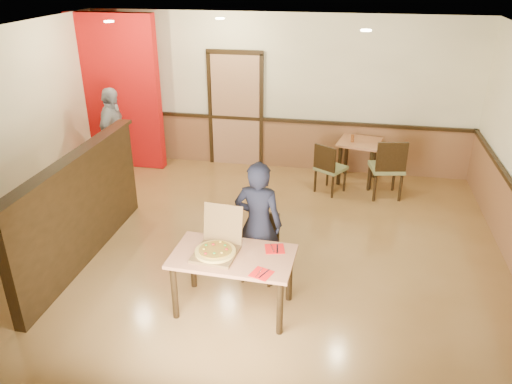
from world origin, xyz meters
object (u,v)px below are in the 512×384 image
(pizza_box, at_px, (217,248))
(condiment, at_px, (352,138))
(main_table, at_px, (233,263))
(side_chair_left, at_px, (329,167))
(diner_chair, at_px, (261,243))
(side_chair_right, at_px, (388,166))
(side_table, at_px, (359,151))
(passerby, at_px, (114,136))
(diner, at_px, (258,224))

(pizza_box, distance_m, condiment, 4.09)
(main_table, distance_m, side_chair_left, 3.43)
(diner_chair, xyz_separation_m, side_chair_right, (1.63, 2.57, 0.11))
(main_table, xyz_separation_m, pizza_box, (-0.18, 0.01, 0.17))
(main_table, xyz_separation_m, side_table, (1.34, 3.92, -0.03))
(pizza_box, bearing_deg, side_chair_right, 64.17)
(side_table, bearing_deg, main_table, -108.91)
(passerby, relative_size, pizza_box, 2.94)
(diner_chair, bearing_deg, side_chair_left, 81.77)
(side_chair_right, xyz_separation_m, passerby, (-4.67, -0.14, 0.28))
(diner_chair, relative_size, condiment, 6.16)
(condiment, bearing_deg, side_chair_right, -43.21)
(side_chair_right, bearing_deg, side_table, -64.48)
(side_table, xyz_separation_m, diner, (-1.17, -3.34, 0.22))
(side_chair_right, distance_m, side_table, 0.78)
(diner_chair, relative_size, side_chair_right, 0.80)
(main_table, height_order, side_chair_left, side_chair_left)
(side_table, relative_size, condiment, 6.12)
(side_chair_left, bearing_deg, diner, 107.99)
(side_chair_right, xyz_separation_m, condiment, (-0.59, 0.56, 0.25))
(diner_chair, distance_m, side_chair_left, 2.68)
(diner_chair, bearing_deg, condiment, 78.16)
(main_table, height_order, side_table, side_table)
(main_table, distance_m, side_table, 4.15)
(side_table, bearing_deg, side_chair_right, -53.35)
(diner_chair, xyz_separation_m, diner, (-0.01, -0.14, 0.34))
(diner, relative_size, condiment, 11.82)
(main_table, relative_size, pizza_box, 2.38)
(pizza_box, xyz_separation_m, condiment, (1.39, 3.85, 0.04))
(side_table, bearing_deg, diner_chair, -109.94)
(side_chair_right, distance_m, passerby, 4.68)
(diner_chair, relative_size, side_chair_left, 0.95)
(side_chair_right, xyz_separation_m, pizza_box, (-1.99, -3.29, 0.21))
(diner_chair, relative_size, passerby, 0.49)
(diner, bearing_deg, main_table, 77.46)
(diner_chair, distance_m, pizza_box, 0.86)
(side_chair_left, height_order, side_chair_right, side_chair_right)
(diner_chair, relative_size, pizza_box, 1.45)
(main_table, xyz_separation_m, side_chair_right, (1.81, 3.30, -0.04))
(main_table, height_order, side_chair_right, side_chair_right)
(side_table, distance_m, passerby, 4.28)
(passerby, height_order, condiment, passerby)
(diner, height_order, pizza_box, diner)
(passerby, bearing_deg, side_chair_left, -91.91)
(side_chair_right, height_order, passerby, passerby)
(main_table, relative_size, side_chair_right, 1.32)
(side_chair_right, height_order, diner, diner)
(condiment, bearing_deg, side_table, 27.26)
(side_table, bearing_deg, passerby, -169.68)
(passerby, xyz_separation_m, pizza_box, (2.68, -3.15, -0.06))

